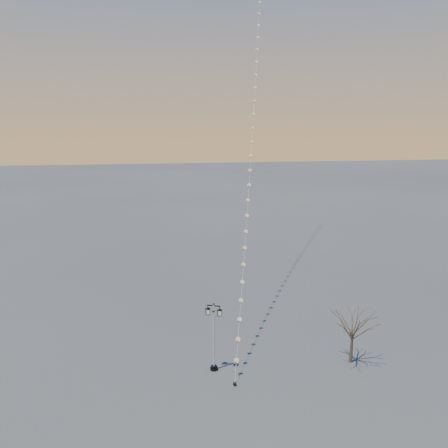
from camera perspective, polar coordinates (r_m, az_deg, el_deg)
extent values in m
plane|color=#4C4F4D|center=(29.91, 0.61, -20.07)|extent=(300.00, 300.00, 0.00)
cylinder|color=black|center=(31.68, -1.27, -17.85)|extent=(0.53, 0.53, 0.15)
cylinder|color=black|center=(31.61, -1.28, -17.62)|extent=(0.38, 0.38, 0.13)
cylinder|color=silver|center=(30.50, -1.30, -13.92)|extent=(0.12, 0.12, 4.45)
cylinder|color=black|center=(29.77, -1.32, -10.99)|extent=(0.19, 0.19, 0.06)
cube|color=black|center=(29.61, -1.32, -10.32)|extent=(0.85, 0.41, 0.06)
sphere|color=black|center=(29.57, -1.32, -10.12)|extent=(0.13, 0.13, 0.13)
pyramid|color=black|center=(29.77, -2.07, -10.49)|extent=(0.42, 0.42, 0.13)
cube|color=beige|center=(29.89, -2.06, -11.01)|extent=(0.25, 0.25, 0.32)
cube|color=black|center=(29.97, -2.06, -11.32)|extent=(0.28, 0.28, 0.04)
pyramid|color=black|center=(29.57, -0.56, -10.65)|extent=(0.42, 0.42, 0.13)
cube|color=beige|center=(29.69, -0.56, -11.17)|extent=(0.25, 0.25, 0.32)
cube|color=black|center=(29.77, -0.56, -11.49)|extent=(0.28, 0.28, 0.04)
cone|color=#4F412C|center=(33.22, 15.85, -14.84)|extent=(0.26, 0.26, 2.16)
cylinder|color=black|center=(30.09, 1.37, -19.62)|extent=(0.21, 0.21, 0.21)
cylinder|color=black|center=(30.07, 1.37, -19.58)|extent=(0.03, 0.03, 0.26)
cone|color=#F54C2E|center=(44.37, 3.80, 17.30)|extent=(0.08, 0.08, 0.29)
cylinder|color=white|center=(29.81, 1.38, -18.78)|extent=(0.02, 0.02, 0.83)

